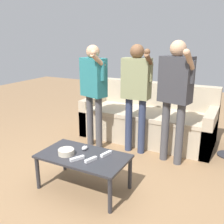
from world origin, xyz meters
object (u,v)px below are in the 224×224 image
(player_left, at_px, (94,85))
(game_remote_wand_near, at_px, (106,154))
(coffee_table, at_px, (83,159))
(player_right, at_px, (175,89))
(game_remote_nunchuk, at_px, (85,148))
(game_remote_wand_far, at_px, (77,158))
(snack_bowl, at_px, (66,152))
(game_remote_wand_spare, at_px, (91,160))
(player_center, at_px, (136,87))
(couch, at_px, (148,120))

(player_left, distance_m, game_remote_wand_near, 1.27)
(coffee_table, bearing_deg, player_right, 57.45)
(game_remote_nunchuk, height_order, game_remote_wand_near, game_remote_nunchuk)
(game_remote_wand_far, bearing_deg, coffee_table, 91.12)
(snack_bowl, relative_size, game_remote_wand_far, 1.12)
(game_remote_wand_near, relative_size, game_remote_wand_spare, 1.06)
(coffee_table, bearing_deg, game_remote_nunchuk, 116.60)
(player_center, height_order, game_remote_wand_far, player_center)
(couch, distance_m, coffee_table, 1.75)
(player_center, distance_m, game_remote_wand_near, 1.17)
(coffee_table, relative_size, game_remote_wand_spare, 6.52)
(couch, relative_size, game_remote_wand_near, 13.27)
(coffee_table, relative_size, game_remote_wand_far, 6.26)
(game_remote_nunchuk, relative_size, game_remote_wand_far, 0.57)
(game_remote_nunchuk, distance_m, game_remote_wand_far, 0.25)
(game_remote_nunchuk, xyz_separation_m, game_remote_wand_spare, (0.20, -0.20, -0.01))
(couch, relative_size, player_right, 1.31)
(player_left, xyz_separation_m, game_remote_wand_near, (0.70, -0.91, -0.54))
(snack_bowl, relative_size, game_remote_nunchuk, 1.97)
(player_right, height_order, game_remote_wand_spare, player_right)
(couch, bearing_deg, game_remote_wand_far, -93.47)
(coffee_table, height_order, player_right, player_right)
(player_center, bearing_deg, game_remote_wand_far, -95.76)
(player_center, height_order, game_remote_wand_spare, player_center)
(game_remote_wand_near, bearing_deg, couch, 93.62)
(player_center, relative_size, game_remote_wand_near, 9.76)
(snack_bowl, xyz_separation_m, game_remote_wand_far, (0.18, -0.05, -0.01))
(coffee_table, xyz_separation_m, player_right, (0.69, 1.08, 0.65))
(couch, bearing_deg, coffee_table, -93.78)
(player_center, relative_size, game_remote_wand_far, 9.93)
(game_remote_wand_near, distance_m, game_remote_wand_far, 0.32)
(coffee_table, xyz_separation_m, snack_bowl, (-0.18, -0.07, 0.08))
(game_remote_wand_far, bearing_deg, snack_bowl, 164.33)
(game_remote_nunchuk, bearing_deg, player_right, 51.85)
(snack_bowl, relative_size, game_remote_wand_spare, 1.16)
(player_right, relative_size, game_remote_wand_near, 10.10)
(coffee_table, bearing_deg, game_remote_wand_far, -88.88)
(coffee_table, distance_m, snack_bowl, 0.20)
(game_remote_nunchuk, bearing_deg, player_left, 115.19)
(game_remote_wand_far, relative_size, game_remote_wand_spare, 1.04)
(player_right, bearing_deg, player_left, -177.59)
(player_right, bearing_deg, game_remote_wand_far, -119.83)
(game_remote_wand_far, bearing_deg, game_remote_wand_spare, 17.47)
(player_right, bearing_deg, coffee_table, -122.55)
(player_left, height_order, game_remote_wand_spare, player_left)
(player_center, height_order, game_remote_wand_near, player_center)
(player_left, bearing_deg, game_remote_wand_near, -52.16)
(couch, bearing_deg, player_right, -49.46)
(game_remote_wand_near, xyz_separation_m, game_remote_wand_far, (-0.22, -0.24, -0.00))
(snack_bowl, bearing_deg, game_remote_wand_spare, -1.04)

